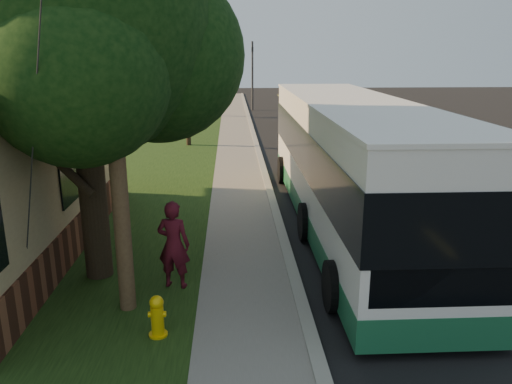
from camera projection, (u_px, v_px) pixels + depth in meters
ground at (309, 335)px, 8.67m from camera, size 120.00×120.00×0.00m
road at (375, 184)px, 18.47m from camera, size 8.00×80.00×0.01m
curb at (267, 184)px, 18.26m from camera, size 0.25×80.00×0.12m
sidewalk at (240, 185)px, 18.22m from camera, size 2.00×80.00×0.08m
grass_verge at (144, 186)px, 18.05m from camera, size 5.00×80.00×0.07m
fire_hydrant at (157, 316)px, 8.42m from camera, size 0.32×0.32×0.74m
utility_pole at (109, 59)px, 8.20m from camera, size 2.86×3.21×9.07m
leafy_tree at (81, 29)px, 9.60m from camera, size 6.30×6.00×7.80m
bare_tree_near at (187, 104)px, 25.21m from camera, size 1.38×1.21×4.31m
bare_tree_far at (208, 90)px, 36.80m from camera, size 1.38×1.21×4.03m
traffic_signal at (252, 71)px, 40.50m from camera, size 0.18×0.22×5.50m
transit_bus at (350, 160)px, 13.60m from camera, size 3.00×13.01×3.52m
skateboarder at (174, 245)px, 10.06m from camera, size 0.75×0.58×1.84m
distant_car at (310, 115)px, 32.31m from camera, size 1.93×4.45×1.49m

